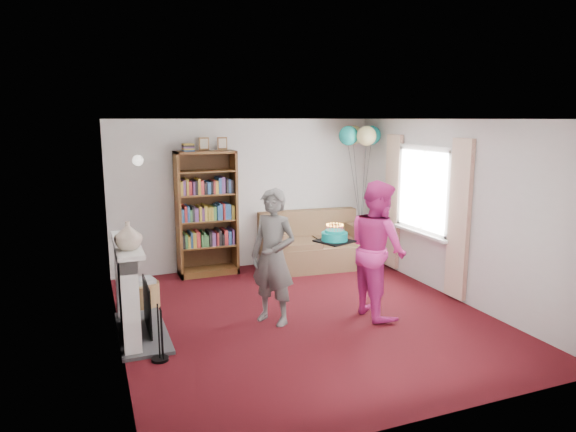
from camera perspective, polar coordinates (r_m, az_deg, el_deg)
name	(u,v)px	position (r m, az deg, el deg)	size (l,w,h in m)	color
ground	(304,316)	(6.74, 1.80, -11.05)	(5.00, 5.00, 0.00)	#320907
wall_back	(246,194)	(8.71, -4.68, 2.46)	(4.50, 0.02, 2.50)	silver
wall_left	(114,236)	(5.88, -18.80, -2.13)	(0.02, 5.00, 2.50)	silver
wall_right	(453,210)	(7.55, 17.82, 0.69)	(0.02, 5.00, 2.50)	silver
ceiling	(305,119)	(6.26, 1.94, 10.76)	(4.50, 5.00, 0.01)	white
fireplace	(132,293)	(6.28, -16.90, -8.24)	(0.55, 1.80, 1.12)	#3F3F42
window_bay	(423,206)	(8.00, 14.79, 1.04)	(0.14, 2.02, 2.20)	white
wall_sconce	(138,160)	(8.17, -16.35, 5.96)	(0.16, 0.23, 0.16)	gold
bookcase	(206,215)	(8.37, -9.08, 0.15)	(0.95, 0.42, 2.22)	#472B14
sofa	(313,246)	(8.85, 2.83, -3.35)	(1.76, 0.93, 0.93)	brown
wicker_basket	(142,294)	(7.24, -15.86, -8.37)	(0.45, 0.45, 0.40)	olive
person_striped	(273,257)	(6.30, -1.65, -4.56)	(0.61, 0.40, 1.68)	black
person_magenta	(377,249)	(6.64, 9.91, -3.60)	(0.85, 0.66, 1.75)	#CA2881
birthday_cake	(335,237)	(6.33, 5.19, -2.29)	(0.39, 0.39, 0.22)	black
balloons	(360,136)	(8.94, 7.99, 8.85)	(0.77, 0.77, 1.71)	#3F3F3F
mantel_vase	(128,236)	(5.74, -17.35, -2.08)	(0.29, 0.29, 0.30)	beige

